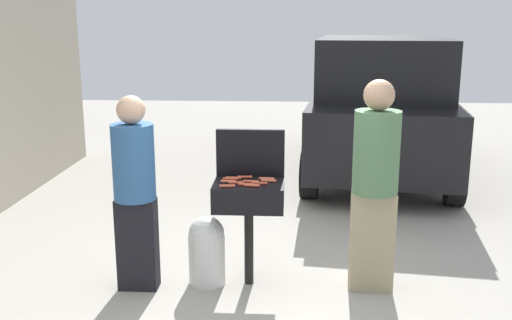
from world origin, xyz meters
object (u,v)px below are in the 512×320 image
at_px(propane_tank, 207,249).
at_px(hot_dog_8, 228,181).
at_px(hot_dog_4, 252,186).
at_px(parked_minivan, 381,106).
at_px(hot_dog_10, 233,178).
at_px(hot_dog_11, 267,179).
at_px(bbq_grill, 249,199).
at_px(hot_dog_7, 227,186).
at_px(person_right, 375,179).
at_px(hot_dog_9, 269,181).
at_px(hot_dog_3, 260,183).
at_px(person_left, 135,187).
at_px(hot_dog_6, 245,177).
at_px(hot_dog_1, 246,184).
at_px(hot_dog_5, 231,179).
at_px(hot_dog_2, 236,183).
at_px(hot_dog_0, 251,182).

bearing_deg(propane_tank, hot_dog_8, 2.31).
height_order(hot_dog_4, parked_minivan, parked_minivan).
relative_size(hot_dog_8, hot_dog_10, 1.00).
xyz_separation_m(hot_dog_11, parked_minivan, (1.54, 3.86, 0.09)).
height_order(hot_dog_4, propane_tank, hot_dog_4).
height_order(bbq_grill, propane_tank, bbq_grill).
relative_size(hot_dog_7, propane_tank, 0.21).
distance_m(hot_dog_8, person_right, 1.23).
bearing_deg(hot_dog_8, hot_dog_9, 7.64).
relative_size(hot_dog_3, hot_dog_8, 1.00).
bearing_deg(person_right, person_left, -12.21).
xyz_separation_m(bbq_grill, person_right, (1.05, -0.05, 0.20)).
xyz_separation_m(hot_dog_7, person_left, (-0.78, 0.01, -0.02)).
relative_size(hot_dog_6, hot_dog_10, 1.00).
xyz_separation_m(hot_dog_4, propane_tank, (-0.40, 0.10, -0.61)).
bearing_deg(hot_dog_1, hot_dog_9, 34.84).
bearing_deg(hot_dog_5, hot_dog_10, 55.14).
bearing_deg(parked_minivan, hot_dog_5, 71.53).
xyz_separation_m(hot_dog_5, hot_dog_6, (0.12, 0.07, 0.00)).
bearing_deg(hot_dog_2, person_right, 0.12).
height_order(hot_dog_1, person_left, person_left).
bearing_deg(hot_dog_6, propane_tank, -153.94).
relative_size(hot_dog_10, hot_dog_11, 1.00).
bearing_deg(hot_dog_3, hot_dog_4, -130.53).
height_order(hot_dog_0, person_right, person_right).
bearing_deg(hot_dog_2, hot_dog_3, -2.27).
height_order(hot_dog_1, hot_dog_10, same).
bearing_deg(hot_dog_7, hot_dog_4, 7.54).
height_order(hot_dog_8, hot_dog_10, same).
bearing_deg(hot_dog_5, hot_dog_2, -62.87).
bearing_deg(hot_dog_2, propane_tank, 174.22).
relative_size(hot_dog_2, hot_dog_11, 1.00).
bearing_deg(hot_dog_8, bbq_grill, 5.31).
xyz_separation_m(hot_dog_6, hot_dog_7, (-0.12, -0.29, 0.00)).
height_order(hot_dog_4, hot_dog_8, same).
xyz_separation_m(hot_dog_2, hot_dog_10, (-0.04, 0.15, 0.00)).
relative_size(bbq_grill, hot_dog_2, 7.08).
xyz_separation_m(hot_dog_2, hot_dog_6, (0.06, 0.19, 0.00)).
height_order(hot_dog_7, person_right, person_right).
distance_m(hot_dog_0, hot_dog_6, 0.16).
distance_m(hot_dog_9, hot_dog_10, 0.31).
relative_size(propane_tank, parked_minivan, 0.13).
distance_m(hot_dog_4, hot_dog_11, 0.25).
bearing_deg(hot_dog_4, person_right, 4.51).
height_order(hot_dog_7, propane_tank, hot_dog_7).
distance_m(bbq_grill, hot_dog_7, 0.28).
relative_size(hot_dog_1, hot_dog_7, 1.00).
xyz_separation_m(hot_dog_7, propane_tank, (-0.20, 0.13, -0.61)).
xyz_separation_m(bbq_grill, parked_minivan, (1.69, 3.95, 0.25)).
distance_m(hot_dog_0, hot_dog_10, 0.19).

